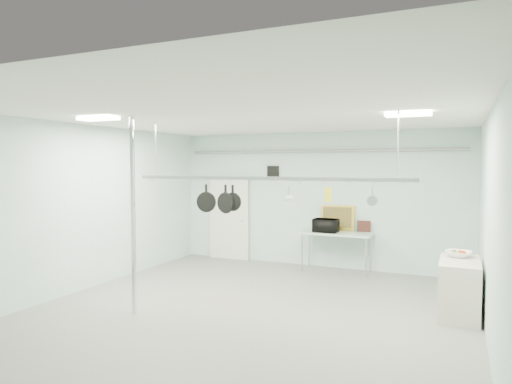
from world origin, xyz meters
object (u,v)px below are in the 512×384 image
at_px(skillet_left, 206,199).
at_px(skillet_right, 233,197).
at_px(prep_table, 336,235).
at_px(microwave, 326,226).
at_px(chrome_pole, 133,215).
at_px(coffee_canister, 331,228).
at_px(side_cabinet, 459,288).
at_px(pot_rack, 263,177).
at_px(fruit_bowl, 458,254).
at_px(skillet_mid, 226,199).

distance_m(skillet_left, skillet_right, 0.51).
bearing_deg(skillet_left, prep_table, 57.22).
bearing_deg(skillet_right, microwave, 75.93).
bearing_deg(chrome_pole, coffee_canister, 61.75).
bearing_deg(coffee_canister, side_cabinet, -38.26).
bearing_deg(skillet_right, pot_rack, -1.11).
height_order(microwave, skillet_left, skillet_left).
distance_m(fruit_bowl, skillet_left, 4.31).
bearing_deg(chrome_pole, skillet_mid, 36.52).
distance_m(coffee_canister, skillet_left, 3.57).
bearing_deg(side_cabinet, skillet_mid, -163.16).
height_order(fruit_bowl, skillet_mid, skillet_mid).
distance_m(chrome_pole, pot_rack, 2.19).
bearing_deg(pot_rack, chrome_pole, -154.65).
bearing_deg(skillet_mid, prep_table, 84.71).
distance_m(fruit_bowl, skillet_right, 3.85).
distance_m(side_cabinet, skillet_left, 4.38).
xyz_separation_m(microwave, skillet_left, (-1.24, -3.19, 0.79)).
distance_m(chrome_pole, coffee_canister, 4.68).
distance_m(coffee_canister, skillet_right, 3.41).
height_order(chrome_pole, prep_table, chrome_pole).
bearing_deg(prep_table, skillet_mid, -108.19).
bearing_deg(chrome_pole, side_cabinet, 22.41).
height_order(microwave, fruit_bowl, microwave).
relative_size(prep_table, side_cabinet, 1.33).
distance_m(pot_rack, microwave, 3.40).
distance_m(prep_table, skillet_mid, 3.62).
xyz_separation_m(coffee_canister, skillet_left, (-1.36, -3.19, 0.83)).
bearing_deg(skillet_left, fruit_bowl, 10.10).
distance_m(pot_rack, coffee_canister, 3.43).
relative_size(prep_table, skillet_left, 3.27).
distance_m(pot_rack, skillet_left, 1.13).
bearing_deg(skillet_mid, skillet_left, -167.09).
distance_m(chrome_pole, fruit_bowl, 5.37).
bearing_deg(chrome_pole, microwave, 63.00).
distance_m(microwave, coffee_canister, 0.12).
height_order(chrome_pole, coffee_canister, chrome_pole).
distance_m(chrome_pole, side_cabinet, 5.37).
relative_size(prep_table, microwave, 2.95).
height_order(pot_rack, coffee_canister, pot_rack).
relative_size(side_cabinet, coffee_canister, 5.51).
bearing_deg(skillet_right, skillet_mid, 178.89).
xyz_separation_m(side_cabinet, microwave, (-2.77, 2.09, 0.60)).
xyz_separation_m(microwave, coffee_canister, (0.11, 0.00, -0.04)).
bearing_deg(skillet_left, side_cabinet, 6.43).
height_order(pot_rack, skillet_right, pot_rack).
distance_m(side_cabinet, skillet_mid, 4.05).
relative_size(microwave, skillet_left, 1.11).
bearing_deg(side_cabinet, fruit_bowl, 95.13).
relative_size(pot_rack, coffee_canister, 22.03).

